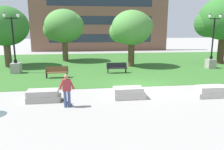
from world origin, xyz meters
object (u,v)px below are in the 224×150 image
concrete_block_left (129,93)px  lamp_post_center (211,57)px  park_bench_near_left (57,71)px  park_bench_near_right (117,67)px  concrete_block_center (43,96)px  person_skateboarder (67,89)px  lamp_post_left (15,61)px  concrete_block_right (211,92)px  skateboard (67,102)px

concrete_block_left → lamp_post_center: 13.02m
lamp_post_center → park_bench_near_left: bearing=-171.0°
park_bench_near_right → lamp_post_center: lamp_post_center is taller
park_bench_near_left → lamp_post_center: 14.94m
concrete_block_center → person_skateboarder: bearing=-38.9°
park_bench_near_left → lamp_post_left: 4.52m
concrete_block_center → person_skateboarder: (1.36, -1.10, 0.66)m
concrete_block_right → concrete_block_center: bearing=177.3°
lamp_post_center → lamp_post_left: size_ratio=1.01×
concrete_block_center → concrete_block_right: bearing=-2.7°
concrete_block_left → skateboard: bearing=-170.8°
concrete_block_center → park_bench_near_left: 5.80m
concrete_block_left → lamp_post_left: size_ratio=0.34×
park_bench_near_left → park_bench_near_right: bearing=13.7°
concrete_block_center → lamp_post_left: bearing=114.5°
person_skateboarder → concrete_block_center: bearing=141.1°
concrete_block_center → concrete_block_left: (4.77, -0.09, 0.00)m
concrete_block_left → person_skateboarder: (-3.41, -1.01, 0.66)m
park_bench_near_left → park_bench_near_right: 5.24m
concrete_block_center → park_bench_near_left: (0.10, 5.79, 0.23)m
concrete_block_center → lamp_post_left: size_ratio=0.34×
concrete_block_center → person_skateboarder: size_ratio=1.05×
skateboard → park_bench_near_left: size_ratio=0.54×
park_bench_near_right → lamp_post_left: bearing=172.8°
concrete_block_center → concrete_block_left: same height
concrete_block_right → park_bench_near_left: 11.38m
concrete_block_left → concrete_block_right: (4.84, -0.37, 0.00)m
skateboard → park_bench_near_right: park_bench_near_right is taller
skateboard → lamp_post_left: (-5.03, 8.81, 0.99)m
person_skateboarder → concrete_block_right: bearing=4.5°
concrete_block_left → lamp_post_center: lamp_post_center is taller
concrete_block_left → park_bench_near_right: park_bench_near_right is taller
person_skateboarder → park_bench_near_left: size_ratio=0.95×
concrete_block_center → lamp_post_left: (-3.72, 8.16, 0.77)m
park_bench_near_left → lamp_post_left: bearing=148.2°
concrete_block_center → park_bench_near_right: 8.73m
concrete_block_left → concrete_block_right: 4.85m
concrete_block_center → park_bench_near_right: bearing=53.6°
skateboard → park_bench_near_left: (-1.22, 6.44, 0.45)m
lamp_post_center → lamp_post_left: (-18.56, 0.04, -0.01)m
person_skateboarder → skateboard: bearing=96.5°
concrete_block_right → lamp_post_left: bearing=147.1°
person_skateboarder → park_bench_near_right: person_skateboarder is taller
concrete_block_center → skateboard: bearing=-26.3°
person_skateboarder → lamp_post_left: lamp_post_left is taller
concrete_block_left → concrete_block_right: size_ratio=1.00×
concrete_block_right → park_bench_near_left: bearing=146.7°
concrete_block_center → concrete_block_right: same height
person_skateboarder → skateboard: size_ratio=1.75×
concrete_block_left → skateboard: (-3.46, -0.56, -0.22)m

